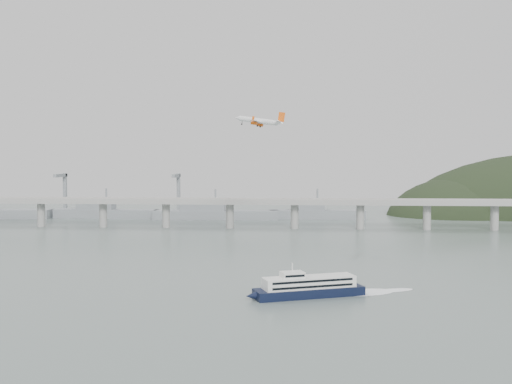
{
  "coord_description": "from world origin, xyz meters",
  "views": [
    {
      "loc": [
        21.03,
        -258.35,
        53.23
      ],
      "look_at": [
        0.0,
        55.0,
        36.0
      ],
      "focal_mm": 42.0,
      "sensor_mm": 36.0,
      "label": 1
    }
  ],
  "objects": [
    {
      "name": "bridge",
      "position": [
        -1.15,
        200.0,
        17.65
      ],
      "size": [
        800.0,
        22.0,
        23.9
      ],
      "color": "#989895",
      "rests_on": "ground"
    },
    {
      "name": "airliner",
      "position": [
        -1.01,
        101.92,
        76.17
      ],
      "size": [
        31.75,
        29.52,
        9.01
      ],
      "rotation": [
        0.05,
        -0.14,
        2.83
      ],
      "color": "white",
      "rests_on": "ground"
    },
    {
      "name": "ground",
      "position": [
        0.0,
        0.0,
        0.0
      ],
      "size": [
        900.0,
        900.0,
        0.0
      ],
      "primitive_type": "plane",
      "color": "slate",
      "rests_on": "ground"
    },
    {
      "name": "ferry",
      "position": [
        26.19,
        -27.8,
        3.65
      ],
      "size": [
        68.35,
        31.48,
        13.45
      ],
      "rotation": [
        0.0,
        0.0,
        0.36
      ],
      "color": "black",
      "rests_on": "ground"
    },
    {
      "name": "distant_fleet",
      "position": [
        -155.36,
        265.08,
        6.22
      ],
      "size": [
        453.0,
        60.9,
        40.0
      ],
      "color": "gray",
      "rests_on": "ground"
    }
  ]
}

